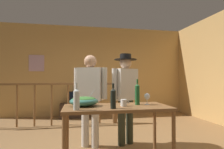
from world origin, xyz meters
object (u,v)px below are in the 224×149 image
(framed_picture, at_px, (37,63))
(wine_glass, at_px, (147,97))
(stair_railing, at_px, (70,98))
(person_standing_right, at_px, (126,90))
(salad_bowl, at_px, (84,101))
(tv_console, at_px, (75,110))
(flat_screen_tv, at_px, (75,96))
(wine_bottle_dark, at_px, (113,98))
(wine_bottle_green, at_px, (137,94))
(person_standing_left, at_px, (90,92))
(wine_bottle_clear, at_px, (76,99))
(mug_white, at_px, (124,103))
(serving_table, at_px, (117,112))

(framed_picture, height_order, wine_glass, framed_picture)
(stair_railing, distance_m, person_standing_right, 1.93)
(salad_bowl, bearing_deg, tv_console, 92.93)
(stair_railing, bearing_deg, salad_bowl, -82.76)
(flat_screen_tv, distance_m, person_standing_right, 2.62)
(wine_bottle_dark, bearing_deg, stair_railing, 104.22)
(framed_picture, relative_size, flat_screen_tv, 1.07)
(wine_bottle_green, relative_size, person_standing_left, 0.23)
(wine_bottle_green, relative_size, wine_bottle_clear, 1.12)
(wine_bottle_green, relative_size, person_standing_right, 0.23)
(tv_console, relative_size, salad_bowl, 2.31)
(tv_console, height_order, person_standing_right, person_standing_right)
(mug_white, bearing_deg, person_standing_right, 73.47)
(mug_white, distance_m, person_standing_right, 0.80)
(serving_table, distance_m, wine_bottle_clear, 0.63)
(serving_table, bearing_deg, stair_railing, 107.43)
(wine_bottle_green, height_order, person_standing_right, person_standing_right)
(tv_console, distance_m, person_standing_right, 2.73)
(stair_railing, distance_m, person_standing_left, 1.67)
(serving_table, bearing_deg, wine_bottle_green, 12.16)
(flat_screen_tv, height_order, mug_white, mug_white)
(wine_bottle_dark, distance_m, mug_white, 0.26)
(framed_picture, bearing_deg, serving_table, -62.86)
(flat_screen_tv, relative_size, person_standing_right, 0.29)
(framed_picture, relative_size, person_standing_left, 0.32)
(wine_bottle_dark, relative_size, mug_white, 2.61)
(flat_screen_tv, height_order, wine_glass, wine_glass)
(framed_picture, relative_size, serving_table, 0.35)
(framed_picture, xyz_separation_m, salad_bowl, (1.34, -3.39, -0.78))
(stair_railing, distance_m, mug_white, 2.49)
(framed_picture, relative_size, wine_bottle_clear, 1.52)
(mug_white, bearing_deg, wine_bottle_dark, -136.50)
(mug_white, bearing_deg, serving_table, 162.42)
(framed_picture, relative_size, person_standing_right, 0.31)
(wine_glass, relative_size, wine_bottle_green, 0.45)
(wine_bottle_dark, bearing_deg, framed_picture, 114.72)
(stair_railing, xyz_separation_m, serving_table, (0.73, -2.32, 0.04))
(serving_table, height_order, person_standing_left, person_standing_left)
(wine_glass, bearing_deg, flat_screen_tv, 108.90)
(wine_bottle_clear, height_order, mug_white, wine_bottle_clear)
(framed_picture, distance_m, person_standing_left, 3.20)
(salad_bowl, height_order, wine_bottle_dark, wine_bottle_dark)
(wine_bottle_green, bearing_deg, person_standing_right, 90.15)
(tv_console, relative_size, wine_bottle_dark, 2.84)
(wine_bottle_dark, relative_size, wine_bottle_green, 0.86)
(wine_bottle_green, bearing_deg, tv_console, 106.44)
(wine_bottle_dark, height_order, wine_bottle_green, wine_bottle_green)
(wine_glass, bearing_deg, serving_table, -173.34)
(tv_console, bearing_deg, flat_screen_tv, -90.00)
(serving_table, xyz_separation_m, wine_bottle_clear, (-0.54, -0.22, 0.22))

